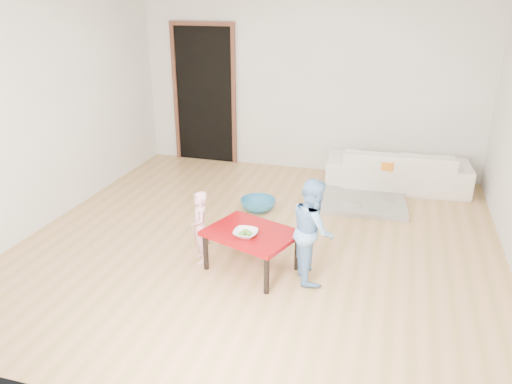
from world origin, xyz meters
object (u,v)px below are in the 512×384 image
at_px(red_table, 251,250).
at_px(child_blue, 313,230).
at_px(sofa, 397,168).
at_px(child_pink, 200,227).
at_px(basin, 258,204).
at_px(bowl, 246,233).

distance_m(red_table, child_blue, 0.65).
bearing_deg(sofa, red_table, 60.53).
bearing_deg(child_pink, basin, 140.68).
relative_size(red_table, child_blue, 0.83).
height_order(child_pink, child_blue, child_blue).
bearing_deg(red_table, child_blue, 2.41).
bearing_deg(red_table, child_pink, 178.12).
xyz_separation_m(child_pink, basin, (0.20, 1.37, -0.30)).
bearing_deg(child_blue, bowl, 80.99).
height_order(sofa, bowl, sofa).
xyz_separation_m(sofa, red_table, (-1.28, -2.65, -0.07)).
distance_m(bowl, basin, 1.57).
distance_m(sofa, red_table, 2.94).
height_order(sofa, child_blue, child_blue).
height_order(bowl, basin, bowl).
relative_size(sofa, bowl, 8.40).
xyz_separation_m(sofa, bowl, (-1.30, -2.75, 0.16)).
height_order(child_blue, basin, child_blue).
distance_m(child_blue, basin, 1.69).
bearing_deg(basin, red_table, -76.60).
distance_m(sofa, child_pink, 3.19).
height_order(sofa, child_pink, child_pink).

